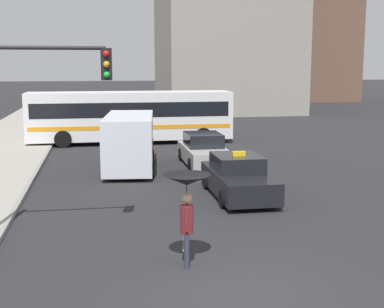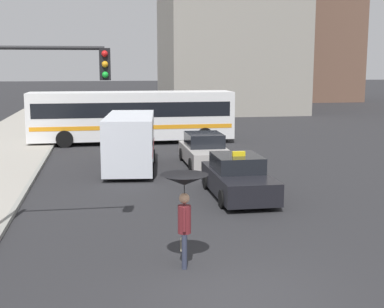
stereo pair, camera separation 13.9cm
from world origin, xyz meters
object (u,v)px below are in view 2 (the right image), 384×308
Objects in this scene: pedestrian_with_umbrella at (184,192)px; traffic_light at (28,100)px; sedan_red at (205,151)px; city_bus at (132,115)px; taxi at (238,178)px; ambulance_van at (130,140)px.

traffic_light is at bearing 66.87° from pedestrian_with_umbrella.
sedan_red is 8.32m from city_bus.
city_bus is at bearing 78.74° from traffic_light.
pedestrian_with_umbrella is at bearing -33.33° from traffic_light.
taxi is at bearing 11.53° from city_bus.
city_bus is at bearing -87.54° from ambulance_van.
ambulance_van is 2.62× the size of pedestrian_with_umbrella.
taxi is at bearing 90.14° from sedan_red.
city_bus is 2.25× the size of traffic_light.
city_bus is 5.49× the size of pedestrian_with_umbrella.
city_bus is at bearing -78.14° from taxi.
city_bus is (-2.91, 13.85, 1.01)m from taxi.
traffic_light is (-6.43, -10.02, 3.03)m from sedan_red.
taxi is at bearing -14.29° from pedestrian_with_umbrella.
sedan_red is at bearing 57.32° from traffic_light.
taxi is 14.19m from city_bus.
ambulance_van is 8.34m from city_bus.
sedan_red is 3.54m from ambulance_van.
ambulance_van is at bearing 72.40° from traffic_light.
ambulance_van reaches higher than sedan_red.
taxi is 0.84× the size of traffic_light.
taxi is 0.37× the size of city_bus.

